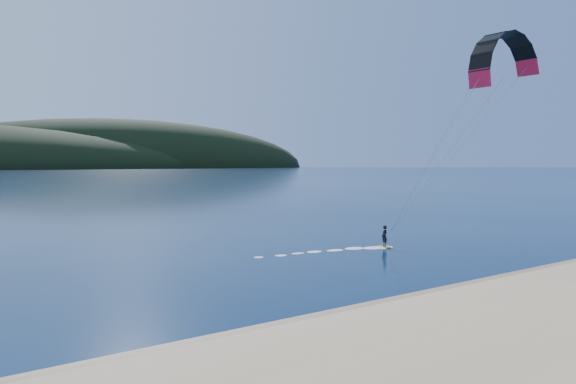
% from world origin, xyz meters
% --- Properties ---
extents(ground, '(1800.00, 1800.00, 0.00)m').
position_xyz_m(ground, '(0.00, 0.00, 0.00)').
color(ground, '#081B3D').
rests_on(ground, ground).
extents(wet_sand, '(220.00, 2.50, 0.10)m').
position_xyz_m(wet_sand, '(0.00, 4.50, 0.05)').
color(wet_sand, '#866A4E').
rests_on(wet_sand, ground).
extents(kitesurfer_near, '(23.31, 7.19, 16.35)m').
position_xyz_m(kitesurfer_near, '(24.14, 13.10, 12.74)').
color(kitesurfer_near, orange).
rests_on(kitesurfer_near, ground).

